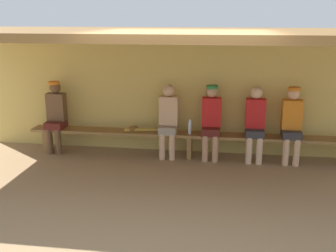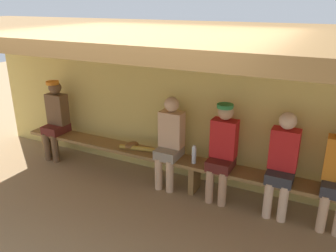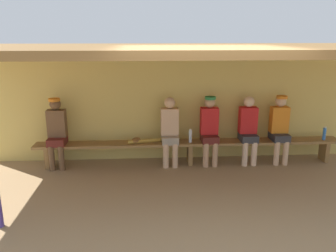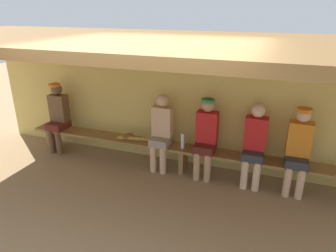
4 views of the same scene
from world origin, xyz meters
The scene contains 10 objects.
back_wall centered at (0.00, 2.00, 1.10)m, with size 8.00×0.20×2.20m, color #D8BC60.
dugout_roof centered at (0.00, 0.70, 2.26)m, with size 8.00×2.80×0.12m, color brown.
bench centered at (0.00, 1.55, 0.39)m, with size 6.00×0.36×0.46m.
player_middle centered at (1.15, 1.55, 0.73)m, with size 0.34×0.42×1.34m.
player_in_white centered at (-0.40, 1.55, 0.73)m, with size 0.34×0.42×1.34m.
player_leftmost centered at (-2.55, 1.55, 0.75)m, with size 0.34×0.42×1.34m.
player_rightmost centered at (0.38, 1.55, 0.75)m, with size 0.34×0.42×1.34m.
water_bottle_clear centered at (0.00, 1.50, 0.59)m, with size 0.06×0.06×0.26m.
baseball_glove_dark_brown centered at (-1.05, 1.56, 0.51)m, with size 0.24×0.17×0.09m, color brown.
baseball_bat centered at (-0.79, 1.55, 0.49)m, with size 0.07×0.07×0.86m, color #B28C33.
Camera 2 is at (1.59, -2.46, 2.57)m, focal length 36.38 mm.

